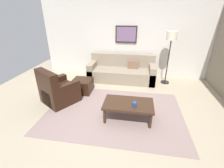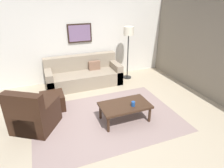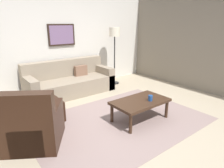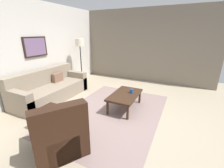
{
  "view_description": "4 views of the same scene",
  "coord_description": "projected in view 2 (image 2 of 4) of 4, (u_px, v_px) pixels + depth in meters",
  "views": [
    {
      "loc": [
        0.49,
        -3.21,
        2.26
      ],
      "look_at": [
        -0.05,
        0.01,
        0.75
      ],
      "focal_mm": 25.32,
      "sensor_mm": 36.0,
      "label": 1
    },
    {
      "loc": [
        -1.25,
        -3.52,
        2.62
      ],
      "look_at": [
        0.12,
        -0.02,
        0.87
      ],
      "focal_mm": 31.04,
      "sensor_mm": 36.0,
      "label": 2
    },
    {
      "loc": [
        -2.2,
        -2.61,
        1.83
      ],
      "look_at": [
        -0.04,
        0.18,
        0.72
      ],
      "focal_mm": 31.26,
      "sensor_mm": 36.0,
      "label": 3
    },
    {
      "loc": [
        -3.02,
        -1.47,
        1.92
      ],
      "look_at": [
        0.25,
        0.13,
        0.67
      ],
      "focal_mm": 24.1,
      "sensor_mm": 36.0,
      "label": 4
    }
  ],
  "objects": [
    {
      "name": "couch_main",
      "position": [
        83.0,
        75.0,
        6.12
      ],
      "size": [
        2.28,
        0.92,
        0.88
      ],
      "color": "gray",
      "rests_on": "ground_plane"
    },
    {
      "name": "cup",
      "position": [
        133.0,
        104.0,
        4.18
      ],
      "size": [
        0.08,
        0.08,
        0.11
      ],
      "primitive_type": "cylinder",
      "color": "#1E478C",
      "rests_on": "coffee_table"
    },
    {
      "name": "armchair_leather",
      "position": [
        33.0,
        117.0,
        4.02
      ],
      "size": [
        1.11,
        1.11,
        0.95
      ],
      "color": "black",
      "rests_on": "ground_plane"
    },
    {
      "name": "lamp_standing",
      "position": [
        129.0,
        36.0,
        6.08
      ],
      "size": [
        0.32,
        0.32,
        1.71
      ],
      "color": "black",
      "rests_on": "ground_plane"
    },
    {
      "name": "area_rug",
      "position": [
        107.0,
        118.0,
        4.48
      ],
      "size": [
        3.28,
        2.28,
        0.01
      ],
      "primitive_type": "cube",
      "color": "gray",
      "rests_on": "ground_plane"
    },
    {
      "name": "rear_partition",
      "position": [
        78.0,
        37.0,
        6.09
      ],
      "size": [
        6.0,
        0.12,
        2.8
      ],
      "primitive_type": "cube",
      "color": "silver",
      "rests_on": "ground_plane"
    },
    {
      "name": "framed_artwork",
      "position": [
        80.0,
        33.0,
        5.98
      ],
      "size": [
        0.75,
        0.04,
        0.57
      ],
      "color": "black"
    },
    {
      "name": "stone_feature_panel",
      "position": [
        218.0,
        47.0,
        4.89
      ],
      "size": [
        0.12,
        5.2,
        2.8
      ],
      "primitive_type": "cube",
      "color": "slate",
      "rests_on": "ground_plane"
    },
    {
      "name": "coffee_table",
      "position": [
        125.0,
        106.0,
        4.29
      ],
      "size": [
        1.1,
        0.64,
        0.41
      ],
      "color": "#382316",
      "rests_on": "ground_plane"
    },
    {
      "name": "ground_plane",
      "position": [
        107.0,
        118.0,
        4.49
      ],
      "size": [
        8.0,
        8.0,
        0.0
      ],
      "primitive_type": "plane",
      "color": "tan"
    },
    {
      "name": "ottoman",
      "position": [
        53.0,
        101.0,
        4.8
      ],
      "size": [
        0.56,
        0.56,
        0.4
      ],
      "primitive_type": "cube",
      "color": "black",
      "rests_on": "ground_plane"
    }
  ]
}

